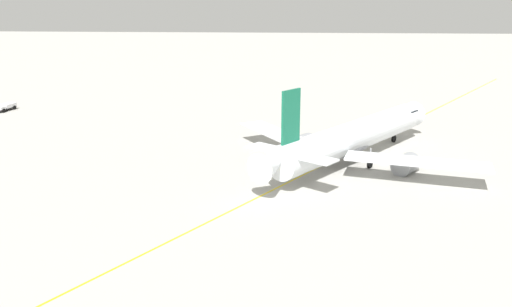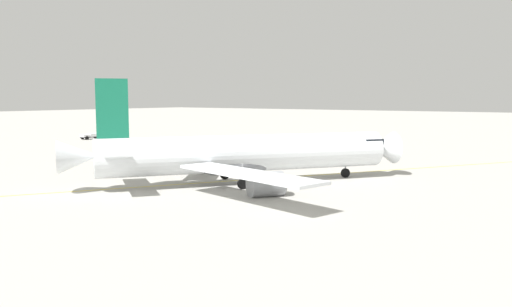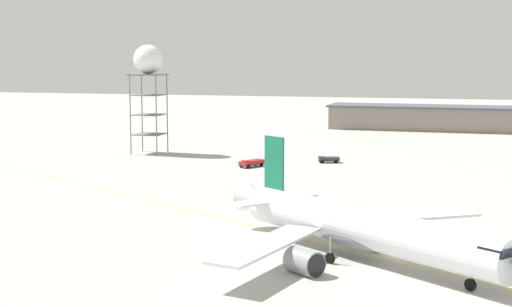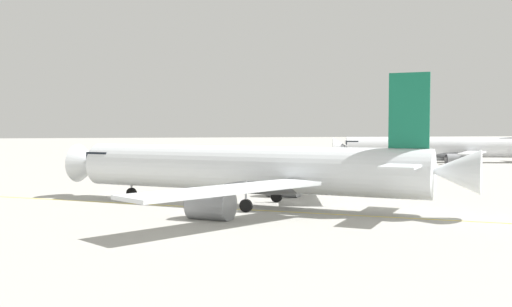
% 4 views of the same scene
% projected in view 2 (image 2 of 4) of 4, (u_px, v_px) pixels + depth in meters
% --- Properties ---
extents(ground_plane, '(600.00, 600.00, 0.00)m').
position_uv_depth(ground_plane, '(242.00, 177.00, 62.31)').
color(ground_plane, '#ADAAA3').
extents(airliner_main, '(33.80, 31.36, 11.56)m').
position_uv_depth(airliner_main, '(243.00, 155.00, 57.37)').
color(airliner_main, silver).
rests_on(airliner_main, ground_plane).
extents(pushback_tug_truck, '(4.98, 2.85, 1.30)m').
position_uv_depth(pushback_tug_truck, '(92.00, 136.00, 118.24)').
color(pushback_tug_truck, '#232326').
rests_on(pushback_tug_truck, ground_plane).
extents(taxiway_centreline, '(169.53, 103.76, 0.01)m').
position_uv_depth(taxiway_centreline, '(199.00, 183.00, 57.96)').
color(taxiway_centreline, yellow).
rests_on(taxiway_centreline, ground_plane).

